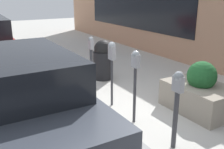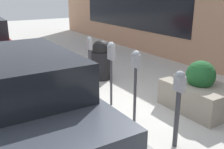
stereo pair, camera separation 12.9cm
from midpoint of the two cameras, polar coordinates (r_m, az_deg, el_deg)
The scene contains 9 objects.
ground_plane at distance 5.47m, azimuth -0.27°, elevation -9.09°, with size 40.00×40.00×0.00m, color beige.
curb_strip at distance 5.42m, azimuth -1.01°, elevation -9.09°, with size 24.50×0.16×0.04m.
parking_meter_nearest at distance 4.24m, azimuth 14.81°, elevation -5.02°, with size 0.18×0.16×1.31m.
parking_meter_second at distance 4.89m, azimuth 5.85°, elevation 0.75°, with size 0.17×0.14×1.44m.
parking_meter_middle at distance 5.63m, azimuth 0.62°, elevation 3.59°, with size 0.18×0.15×1.45m.
parking_meter_fourth at distance 6.59m, azimuth -3.98°, elevation 3.63°, with size 0.15×0.12×1.41m.
planter_box at distance 5.90m, azimuth 19.20°, elevation -3.85°, with size 1.46×1.01×1.09m.
parked_car_middle at distance 4.64m, azimuth -18.73°, elevation -4.23°, with size 4.59×1.82×1.56m.
trash_bin at distance 7.60m, azimuth -1.46°, elevation 3.23°, with size 0.58×0.58×1.14m.
Camera 1 is at (-4.25, 2.40, 2.46)m, focal length 42.00 mm.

